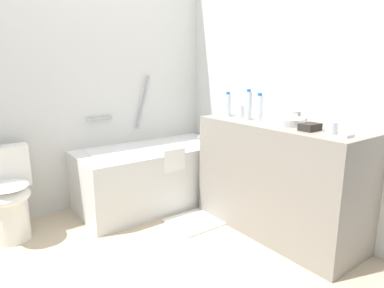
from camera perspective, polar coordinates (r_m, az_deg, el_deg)
The scene contains 16 objects.
ground_plane at distance 2.43m, azimuth -11.50°, elevation -19.94°, with size 3.99×3.99×0.00m, color #C1AD8E.
wall_back_tiled at distance 3.21m, azimuth -22.07°, elevation 11.31°, with size 3.39×0.10×2.54m, color silver.
wall_right_mirror at distance 3.02m, azimuth 15.45°, elevation 11.73°, with size 0.10×2.75×2.54m, color silver.
bathtub at distance 3.27m, azimuth -6.34°, elevation -5.02°, with size 1.47×0.70×1.24m.
toilet at distance 2.95m, azimuth -29.14°, elevation -7.66°, with size 0.38×0.50×0.72m.
vanity_counter at distance 2.75m, azimuth 14.51°, elevation -5.78°, with size 0.53×1.36×0.89m, color gray.
sink_basin at distance 2.60m, azimuth 15.36°, elevation 3.84°, with size 0.31×0.31×0.05m, color white.
sink_faucet at distance 2.75m, azimuth 17.80°, elevation 4.40°, with size 0.11×0.15×0.09m.
water_bottle_0 at distance 2.70m, azimuth 11.48°, elevation 6.07°, with size 0.06×0.06×0.23m.
water_bottle_1 at distance 2.75m, azimuth 9.65°, elevation 6.54°, with size 0.06×0.06×0.25m.
water_bottle_2 at distance 2.96m, azimuth 6.17°, elevation 6.72°, with size 0.06×0.06×0.21m.
drinking_glass_0 at distance 2.93m, azimuth 8.25°, elevation 5.66°, with size 0.08×0.08×0.10m, color white.
drinking_glass_1 at distance 2.32m, azimuth 22.84°, elevation 2.58°, with size 0.08×0.08×0.08m, color white.
amenity_basket at distance 2.39m, azimuth 19.64°, elevation 2.77°, with size 0.14×0.10×0.05m, color #2D2823.
soap_dish at distance 2.26m, azimuth 24.95°, elevation 1.35°, with size 0.09×0.06×0.02m, color white.
bath_mat at distance 3.03m, azimuth 2.51°, elevation -12.53°, with size 0.70×0.39×0.01m, color white.
Camera 1 is at (-0.82, -1.88, 1.31)m, focal length 31.00 mm.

